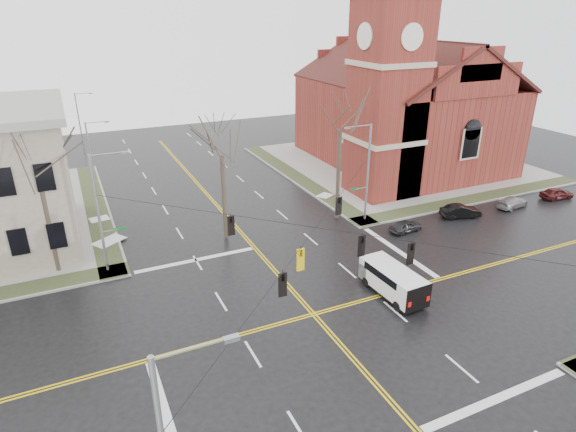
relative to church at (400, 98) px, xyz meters
name	(u,v)px	position (x,y,z in m)	size (l,w,h in m)	color
ground	(314,314)	(-24.76, -24.78, -8.43)	(120.00, 120.00, 0.00)	black
sidewalks	(314,313)	(-24.76, -24.78, -8.36)	(80.00, 80.00, 0.17)	gray
road_markings	(314,314)	(-24.76, -24.78, -8.43)	(100.00, 100.00, 0.01)	gold
church	(400,98)	(0.00, 0.00, 0.00)	(24.28, 27.48, 27.50)	maroon
signal_pole_ne	(366,170)	(-13.44, -13.28, -3.48)	(2.75, 0.22, 9.00)	gray
signal_pole_nw	(101,211)	(-36.09, -13.28, -3.48)	(2.75, 0.22, 9.00)	gray
span_wires	(316,228)	(-24.76, -24.78, -2.23)	(23.02, 23.02, 0.03)	black
traffic_signals	(321,243)	(-24.76, -25.45, -2.98)	(8.21, 8.26, 1.30)	black
streetlight_north_a	(92,158)	(-35.42, 3.22, -3.97)	(2.30, 0.20, 8.00)	gray
streetlight_north_b	(80,120)	(-35.42, 23.22, -3.97)	(2.30, 0.20, 8.00)	gray
cargo_van	(391,278)	(-18.77, -24.78, -7.24)	(2.27, 5.39, 2.01)	white
parked_car_a	(405,226)	(-11.42, -16.98, -7.90)	(1.26, 3.14, 1.07)	black
parked_car_b	(461,211)	(-4.63, -16.57, -7.80)	(1.33, 3.82, 1.26)	black
parked_car_c	(512,202)	(1.92, -16.78, -7.89)	(1.53, 3.76, 1.09)	gray
parked_car_d	(557,193)	(8.10, -17.00, -7.83)	(1.44, 3.57, 1.22)	#421313
tree_nw_far	(38,173)	(-39.63, -11.70, -0.60)	(4.00, 4.00, 10.81)	#3B3225
tree_nw_near	(221,149)	(-26.31, -11.47, -0.52)	(4.00, 4.00, 10.92)	#3B3225
tree_ne	(341,123)	(-15.50, -11.86, 0.69)	(4.00, 4.00, 12.63)	#3B3225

